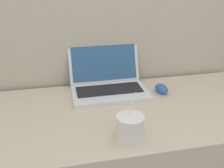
{
  "coord_description": "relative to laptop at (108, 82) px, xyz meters",
  "views": [
    {
      "loc": [
        -0.27,
        -0.68,
        1.37
      ],
      "look_at": [
        -0.03,
        0.43,
        0.86
      ],
      "focal_mm": 42.0,
      "sensor_mm": 36.0,
      "label": 1
    }
  ],
  "objects": [
    {
      "name": "laptop",
      "position": [
        0.0,
        0.0,
        0.0
      ],
      "size": [
        0.38,
        0.31,
        0.22
      ],
      "color": "silver",
      "rests_on": "desk"
    },
    {
      "name": "computer_mouse",
      "position": [
        0.26,
        -0.08,
        -0.03
      ],
      "size": [
        0.06,
        0.1,
        0.04
      ],
      "color": "#B2B2B7",
      "rests_on": "desk"
    },
    {
      "name": "drink_cup",
      "position": [
        -0.01,
        -0.44,
        0.0
      ],
      "size": [
        0.1,
        0.1,
        0.18
      ],
      "color": "silver",
      "rests_on": "desk"
    }
  ]
}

